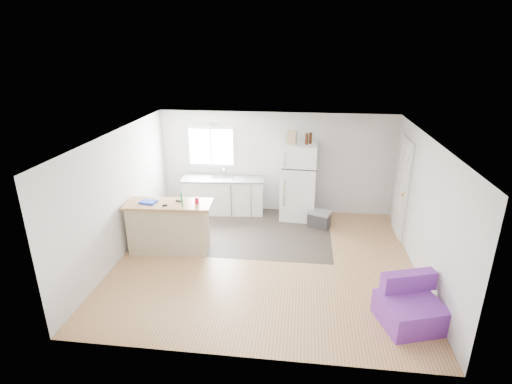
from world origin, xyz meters
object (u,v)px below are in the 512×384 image
cooler (319,219)px  blue_tray (148,202)px  peninsula (169,227)px  bottle_left (307,139)px  bottle_right (310,138)px  red_cup (197,200)px  refrigerator (299,181)px  mop (180,244)px  cardboard_box (292,138)px  purple_seat (410,307)px  kitchen_cabinets (224,195)px  cleaner_jug (200,248)px

cooler → blue_tray: blue_tray is taller
peninsula → bottle_left: bottle_left is taller
bottle_right → red_cup: bearing=-138.1°
refrigerator → mop: bearing=-133.2°
peninsula → cardboard_box: (2.29, 1.84, 1.42)m
peninsula → refrigerator: bearing=34.2°
red_cup → bottle_left: 2.84m
mop → peninsula: bearing=137.4°
mop → bottle_right: (2.45, 2.08, 1.67)m
blue_tray → cardboard_box: cardboard_box is taller
purple_seat → mop: bearing=141.0°
bottle_right → kitchen_cabinets: bearing=178.2°
mop → blue_tray: (-0.59, 0.10, 0.80)m
mop → cardboard_box: (2.05, 1.98, 1.70)m
peninsula → bottle_left: size_ratio=6.75×
bottle_left → kitchen_cabinets: bearing=175.6°
blue_tray → bottle_left: bearing=32.6°
purple_seat → cleaner_jug: purple_seat is taller
peninsula → purple_seat: size_ratio=1.64×
mop → red_cup: size_ratio=11.00×
blue_tray → bottle_left: (2.96, 1.90, 0.87)m
purple_seat → bottle_left: size_ratio=4.11×
cleaner_jug → bottle_right: bottle_right is taller
cooler → mop: (-2.73, -1.61, 0.04)m
purple_seat → red_cup: size_ratio=8.56×
kitchen_cabinets → purple_seat: kitchen_cabinets is taller
kitchen_cabinets → red_cup: (-0.11, -1.96, 0.63)m
refrigerator → cooler: 0.97m
cooler → red_cup: size_ratio=4.75×
peninsula → kitchen_cabinets: bearing=67.5°
peninsula → bottle_left: bearing=31.8°
cardboard_box → bottle_left: (0.32, 0.02, -0.02)m
kitchen_cabinets → bottle_right: size_ratio=7.97×
bottle_right → purple_seat: bearing=-67.5°
kitchen_cabinets → bottle_right: bottle_right is taller
peninsula → bottle_left: 3.49m
kitchen_cabinets → purple_seat: size_ratio=1.94×
red_cup → blue_tray: 0.94m
refrigerator → red_cup: (-1.89, -1.87, 0.18)m
mop → red_cup: (0.34, 0.19, 0.84)m
peninsula → cooler: (2.96, 1.47, -0.32)m
cardboard_box → bottle_left: 0.32m
cleaner_jug → cardboard_box: cardboard_box is taller
mop → kitchen_cabinets: bearing=66.4°
bottle_left → cleaner_jug: bearing=-135.6°
refrigerator → purple_seat: 4.04m
kitchen_cabinets → blue_tray: size_ratio=6.64×
kitchen_cabinets → blue_tray: kitchen_cabinets is taller
purple_seat → cleaner_jug: bearing=138.1°
purple_seat → bottle_right: size_ratio=4.11×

